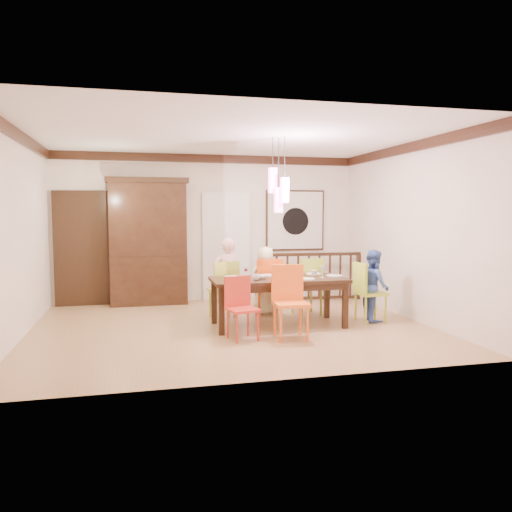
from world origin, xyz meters
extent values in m
plane|color=tan|center=(0.00, 0.00, 0.00)|extent=(6.00, 6.00, 0.00)
plane|color=white|center=(0.00, 0.00, 2.90)|extent=(6.00, 6.00, 0.00)
plane|color=beige|center=(0.00, 2.50, 1.45)|extent=(6.00, 0.00, 6.00)
plane|color=beige|center=(-3.00, 0.00, 1.45)|extent=(0.00, 5.00, 5.00)
plane|color=beige|center=(3.00, 0.00, 1.45)|extent=(0.00, 5.00, 5.00)
cube|color=black|center=(-2.40, 2.45, 1.05)|extent=(1.04, 0.07, 2.24)
cube|color=silver|center=(0.35, 2.46, 1.05)|extent=(0.97, 0.05, 2.22)
cube|color=black|center=(1.80, 2.47, 1.60)|extent=(1.25, 0.04, 1.25)
cube|color=silver|center=(1.80, 2.44, 1.60)|extent=(1.18, 0.02, 1.18)
cylinder|color=black|center=(1.80, 2.43, 1.58)|extent=(0.56, 0.01, 0.56)
cube|color=#F54990|center=(0.63, -0.01, 2.25)|extent=(0.11, 0.11, 0.38)
cylinder|color=black|center=(0.63, -0.01, 2.67)|extent=(0.01, 0.01, 0.46)
cube|color=#F54990|center=(0.79, -0.11, 2.10)|extent=(0.11, 0.11, 0.38)
cylinder|color=black|center=(0.79, -0.11, 2.59)|extent=(0.01, 0.01, 0.61)
cube|color=#F54990|center=(0.71, -0.06, 1.95)|extent=(0.11, 0.11, 0.38)
cylinder|color=black|center=(0.71, -0.06, 2.52)|extent=(0.01, 0.01, 0.76)
cube|color=black|center=(0.71, -0.06, 0.72)|extent=(2.07, 0.96, 0.05)
cube|color=black|center=(-0.24, 0.33, 0.35)|extent=(0.08, 0.08, 0.70)
cube|color=black|center=(1.67, 0.33, 0.35)|extent=(0.08, 0.08, 0.70)
cube|color=black|center=(-0.24, -0.45, 0.35)|extent=(0.08, 0.08, 0.70)
cube|color=black|center=(1.67, -0.45, 0.35)|extent=(0.08, 0.08, 0.70)
cube|color=black|center=(0.71, 0.35, 0.65)|extent=(1.86, 0.06, 0.10)
cube|color=black|center=(0.71, -0.47, 0.65)|extent=(1.86, 0.06, 0.10)
cube|color=#BBD042|center=(-0.02, 0.74, 0.47)|extent=(0.50, 0.50, 0.04)
cube|color=#BBD042|center=(-0.02, 0.74, 0.72)|extent=(0.44, 0.11, 0.48)
cylinder|color=#BBD042|center=(-0.19, 0.57, 0.23)|extent=(0.04, 0.04, 0.46)
cylinder|color=#BBD042|center=(0.16, 0.57, 0.23)|extent=(0.04, 0.04, 0.46)
cylinder|color=#BBD042|center=(-0.19, 0.92, 0.23)|extent=(0.04, 0.04, 0.46)
cylinder|color=#BBD042|center=(0.16, 0.92, 0.23)|extent=(0.04, 0.04, 0.46)
cube|color=#E34E0E|center=(0.76, 0.74, 0.48)|extent=(0.49, 0.49, 0.04)
cube|color=#E34E0E|center=(0.76, 0.74, 0.74)|extent=(0.45, 0.09, 0.49)
cylinder|color=#E34E0E|center=(0.58, 0.56, 0.23)|extent=(0.04, 0.04, 0.47)
cylinder|color=#E34E0E|center=(0.94, 0.56, 0.23)|extent=(0.04, 0.04, 0.47)
cylinder|color=#E34E0E|center=(0.58, 0.92, 0.23)|extent=(0.04, 0.04, 0.47)
cylinder|color=#E34E0E|center=(0.94, 0.92, 0.23)|extent=(0.04, 0.04, 0.47)
cube|color=olive|center=(1.43, 0.66, 0.48)|extent=(0.50, 0.50, 0.04)
cube|color=olive|center=(1.43, 0.66, 0.75)|extent=(0.45, 0.10, 0.49)
cylinder|color=olive|center=(1.25, 0.48, 0.23)|extent=(0.04, 0.04, 0.47)
cylinder|color=olive|center=(1.61, 0.48, 0.23)|extent=(0.04, 0.04, 0.47)
cylinder|color=olive|center=(1.25, 0.84, 0.23)|extent=(0.04, 0.04, 0.47)
cylinder|color=olive|center=(1.61, 0.84, 0.23)|extent=(0.04, 0.04, 0.47)
cube|color=red|center=(0.00, -0.77, 0.42)|extent=(0.47, 0.47, 0.04)
cube|color=red|center=(0.00, -0.77, 0.66)|extent=(0.39, 0.12, 0.43)
cylinder|color=red|center=(-0.16, -0.93, 0.21)|extent=(0.03, 0.03, 0.41)
cylinder|color=red|center=(0.16, -0.93, 0.21)|extent=(0.03, 0.03, 0.41)
cylinder|color=red|center=(-0.16, -0.61, 0.21)|extent=(0.03, 0.03, 0.41)
cylinder|color=red|center=(0.16, -0.61, 0.21)|extent=(0.03, 0.03, 0.41)
cube|color=orange|center=(0.66, -0.88, 0.50)|extent=(0.49, 0.49, 0.04)
cube|color=orange|center=(0.66, -0.88, 0.77)|extent=(0.46, 0.07, 0.51)
cylinder|color=orange|center=(0.48, -1.07, 0.24)|extent=(0.04, 0.04, 0.48)
cylinder|color=orange|center=(0.85, -1.07, 0.24)|extent=(0.04, 0.04, 0.48)
cylinder|color=orange|center=(0.48, -0.69, 0.24)|extent=(0.04, 0.04, 0.48)
cylinder|color=orange|center=(0.85, -0.69, 0.24)|extent=(0.04, 0.04, 0.48)
cube|color=#ABC630|center=(2.24, -0.14, 0.47)|extent=(0.44, 0.44, 0.04)
cube|color=#ABC630|center=(2.24, -0.14, 0.72)|extent=(0.05, 0.44, 0.48)
cylinder|color=#ABC630|center=(2.07, -0.32, 0.23)|extent=(0.04, 0.04, 0.46)
cylinder|color=#ABC630|center=(2.42, -0.32, 0.23)|extent=(0.04, 0.04, 0.46)
cylinder|color=#ABC630|center=(2.07, 0.04, 0.23)|extent=(0.04, 0.04, 0.46)
cylinder|color=#ABC630|center=(2.42, 0.04, 0.23)|extent=(0.04, 0.04, 0.46)
cube|color=black|center=(-1.19, 2.28, 0.46)|extent=(1.43, 0.44, 0.92)
cube|color=black|center=(-1.19, 2.30, 1.63)|extent=(1.43, 0.40, 1.43)
cube|color=black|center=(-1.19, 2.49, 1.63)|extent=(1.23, 0.02, 1.23)
cube|color=black|center=(-1.19, 2.30, 2.37)|extent=(1.53, 0.44, 0.10)
cube|color=black|center=(1.07, 1.95, 0.46)|extent=(0.13, 0.13, 0.92)
cube|color=black|center=(3.01, 1.95, 0.46)|extent=(0.13, 0.13, 0.92)
cube|color=black|center=(2.04, 1.95, 0.93)|extent=(2.06, 0.20, 0.06)
cube|color=black|center=(2.04, 1.95, 0.05)|extent=(1.94, 0.17, 0.05)
imported|color=#FFC2C7|center=(0.07, 0.81, 0.67)|extent=(0.50, 0.33, 1.34)
imported|color=beige|center=(0.75, 0.84, 0.59)|extent=(0.64, 0.48, 1.18)
imported|color=#3F61B0|center=(2.33, -0.07, 0.58)|extent=(0.50, 0.61, 1.17)
imported|color=yellow|center=(0.92, -0.18, 0.79)|extent=(0.37, 0.37, 0.07)
imported|color=white|center=(0.45, -0.08, 0.78)|extent=(0.18, 0.18, 0.05)
imported|color=silver|center=(0.32, -0.24, 0.80)|extent=(0.14, 0.14, 0.09)
imported|color=silver|center=(1.36, 0.09, 0.79)|extent=(0.13, 0.13, 0.09)
cylinder|color=white|center=(0.04, 0.18, 0.76)|extent=(0.26, 0.26, 0.01)
cylinder|color=white|center=(0.66, 0.27, 0.76)|extent=(0.26, 0.26, 0.01)
cylinder|color=white|center=(1.42, 0.29, 0.76)|extent=(0.26, 0.26, 0.01)
cylinder|color=white|center=(0.08, -0.34, 0.76)|extent=(0.26, 0.26, 0.01)
cylinder|color=white|center=(1.09, -0.30, 0.76)|extent=(0.26, 0.26, 0.01)
cylinder|color=white|center=(1.65, -0.04, 0.76)|extent=(0.26, 0.26, 0.01)
cube|color=#D83359|center=(0.68, -0.36, 0.76)|extent=(0.18, 0.14, 0.01)
camera|label=1|loc=(-1.41, -7.43, 1.76)|focal=35.00mm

